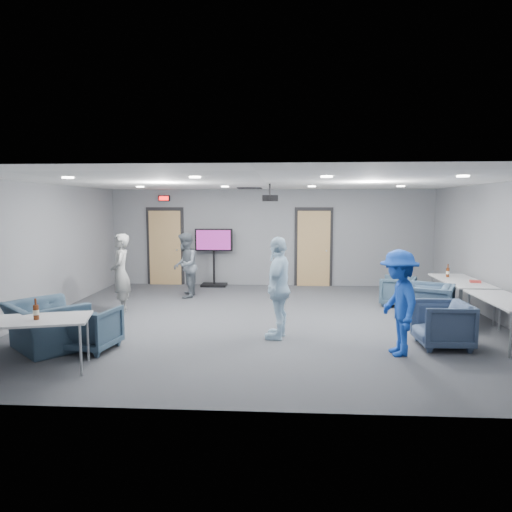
# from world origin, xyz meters

# --- Properties ---
(floor) EXTENTS (9.00, 9.00, 0.00)m
(floor) POSITION_xyz_m (0.00, 0.00, 0.00)
(floor) COLOR #34363B
(floor) RESTS_ON ground
(ceiling) EXTENTS (9.00, 9.00, 0.00)m
(ceiling) POSITION_xyz_m (0.00, 0.00, 2.70)
(ceiling) COLOR white
(ceiling) RESTS_ON wall_back
(wall_back) EXTENTS (9.00, 0.02, 2.70)m
(wall_back) POSITION_xyz_m (0.00, 4.00, 1.35)
(wall_back) COLOR slate
(wall_back) RESTS_ON floor
(wall_front) EXTENTS (9.00, 0.02, 2.70)m
(wall_front) POSITION_xyz_m (0.00, -4.00, 1.35)
(wall_front) COLOR slate
(wall_front) RESTS_ON floor
(wall_left) EXTENTS (0.02, 8.00, 2.70)m
(wall_left) POSITION_xyz_m (-4.50, 0.00, 1.35)
(wall_left) COLOR slate
(wall_left) RESTS_ON floor
(wall_right) EXTENTS (0.02, 8.00, 2.70)m
(wall_right) POSITION_xyz_m (4.50, 0.00, 1.35)
(wall_right) COLOR slate
(wall_right) RESTS_ON floor
(door_left) EXTENTS (1.06, 0.17, 2.24)m
(door_left) POSITION_xyz_m (-3.00, 3.95, 1.07)
(door_left) COLOR black
(door_left) RESTS_ON wall_back
(door_right) EXTENTS (1.06, 0.17, 2.24)m
(door_right) POSITION_xyz_m (1.20, 3.95, 1.07)
(door_right) COLOR black
(door_right) RESTS_ON wall_back
(exit_sign) EXTENTS (0.32, 0.08, 0.16)m
(exit_sign) POSITION_xyz_m (-3.00, 3.93, 2.45)
(exit_sign) COLOR black
(exit_sign) RESTS_ON wall_back
(hvac_diffuser) EXTENTS (0.60, 0.60, 0.03)m
(hvac_diffuser) POSITION_xyz_m (-0.50, 2.80, 2.69)
(hvac_diffuser) COLOR black
(hvac_diffuser) RESTS_ON ceiling
(downlights) EXTENTS (6.18, 3.78, 0.02)m
(downlights) POSITION_xyz_m (0.00, 0.00, 2.68)
(downlights) COLOR white
(downlights) RESTS_ON ceiling
(person_a) EXTENTS (0.55, 0.69, 1.67)m
(person_a) POSITION_xyz_m (-3.04, 0.46, 0.83)
(person_a) COLOR gray
(person_a) RESTS_ON floor
(person_b) EXTENTS (0.66, 0.82, 1.59)m
(person_b) POSITION_xyz_m (-2.05, 2.16, 0.80)
(person_b) COLOR slate
(person_b) RESTS_ON floor
(person_c) EXTENTS (0.62, 1.08, 1.74)m
(person_c) POSITION_xyz_m (0.28, -1.16, 0.87)
(person_c) COLOR #C6E7FF
(person_c) RESTS_ON floor
(person_d) EXTENTS (0.68, 1.08, 1.60)m
(person_d) POSITION_xyz_m (2.10, -1.93, 0.80)
(person_d) COLOR blue
(person_d) RESTS_ON floor
(chair_right_a) EXTENTS (0.94, 0.93, 0.67)m
(chair_right_a) POSITION_xyz_m (2.94, 1.50, 0.33)
(chair_right_a) COLOR #34495A
(chair_right_a) RESTS_ON floor
(chair_right_b) EXTENTS (1.13, 1.11, 0.78)m
(chair_right_b) POSITION_xyz_m (3.14, -0.07, 0.39)
(chair_right_b) COLOR #3E546B
(chair_right_b) RESTS_ON floor
(chair_right_c) EXTENTS (0.82, 0.80, 0.74)m
(chair_right_c) POSITION_xyz_m (2.90, -1.52, 0.37)
(chair_right_c) COLOR #394964
(chair_right_c) RESTS_ON floor
(chair_front_a) EXTENTS (0.87, 0.88, 0.69)m
(chair_front_a) POSITION_xyz_m (-2.64, -2.00, 0.34)
(chair_front_a) COLOR #34485A
(chair_front_a) RESTS_ON floor
(chair_front_b) EXTENTS (1.53, 1.52, 0.75)m
(chair_front_b) POSITION_xyz_m (-3.38, -2.00, 0.37)
(chair_front_b) COLOR #384D60
(chair_front_b) RESTS_ON floor
(table_right_a) EXTENTS (0.77, 1.84, 0.73)m
(table_right_a) POSITION_xyz_m (4.00, 0.66, 0.69)
(table_right_a) COLOR silver
(table_right_a) RESTS_ON floor
(table_right_b) EXTENTS (0.72, 1.72, 0.73)m
(table_right_b) POSITION_xyz_m (4.00, -1.24, 0.68)
(table_right_b) COLOR silver
(table_right_b) RESTS_ON floor
(table_front_left) EXTENTS (1.93, 1.19, 0.73)m
(table_front_left) POSITION_xyz_m (-3.19, -3.00, 0.68)
(table_front_left) COLOR silver
(table_front_left) RESTS_ON floor
(bottle_front) EXTENTS (0.08, 0.08, 0.29)m
(bottle_front) POSITION_xyz_m (-2.96, -2.98, 0.84)
(bottle_front) COLOR #602810
(bottle_front) RESTS_ON table_front_left
(bottle_right) EXTENTS (0.07, 0.07, 0.28)m
(bottle_right) POSITION_xyz_m (3.87, 1.09, 0.83)
(bottle_right) COLOR #602810
(bottle_right) RESTS_ON table_right_a
(snack_box) EXTENTS (0.23, 0.18, 0.05)m
(snack_box) POSITION_xyz_m (4.17, 0.40, 0.75)
(snack_box) COLOR #B9342E
(snack_box) RESTS_ON table_right_a
(tv_stand) EXTENTS (1.05, 0.50, 1.61)m
(tv_stand) POSITION_xyz_m (-1.58, 3.75, 0.91)
(tv_stand) COLOR black
(tv_stand) RESTS_ON floor
(projector) EXTENTS (0.33, 0.32, 0.35)m
(projector) POSITION_xyz_m (0.08, 0.43, 2.41)
(projector) COLOR black
(projector) RESTS_ON ceiling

